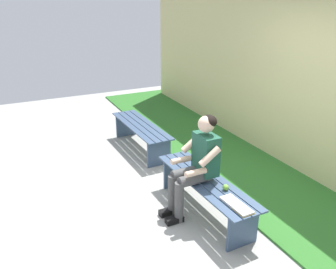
{
  "coord_description": "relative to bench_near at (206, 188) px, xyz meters",
  "views": [
    {
      "loc": [
        -3.17,
        2.05,
        2.57
      ],
      "look_at": [
        0.74,
        0.15,
        0.81
      ],
      "focal_mm": 37.68,
      "sensor_mm": 36.0,
      "label": 1
    }
  ],
  "objects": [
    {
      "name": "apple",
      "position": [
        -0.3,
        -0.08,
        0.15
      ],
      "size": [
        0.07,
        0.07,
        0.07
      ],
      "primitive_type": "sphere",
      "color": "#72B738",
      "rests_on": "bench_near"
    },
    {
      "name": "book_open",
      "position": [
        -0.62,
        0.0,
        0.12
      ],
      "size": [
        0.42,
        0.17,
        0.02
      ],
      "rotation": [
        0.0,
        0.0,
        0.03
      ],
      "color": "white",
      "rests_on": "bench_near"
    },
    {
      "name": "ground_plane",
      "position": [
        1.06,
        1.0,
        -0.37
      ],
      "size": [
        10.0,
        7.0,
        0.04
      ],
      "primitive_type": "cube",
      "color": "#9E9E99"
    },
    {
      "name": "bench_far",
      "position": [
        2.12,
        -0.0,
        -0.0
      ],
      "size": [
        1.67,
        0.49,
        0.46
      ],
      "rotation": [
        0.0,
        0.0,
        0.03
      ],
      "color": "#384C6B",
      "rests_on": "ground"
    },
    {
      "name": "bench_near",
      "position": [
        0.0,
        0.0,
        0.0
      ],
      "size": [
        1.71,
        0.49,
        0.46
      ],
      "rotation": [
        0.0,
        0.0,
        0.03
      ],
      "color": "#384C6B",
      "rests_on": "ground"
    },
    {
      "name": "person_seated",
      "position": [
        0.06,
        0.1,
        0.35
      ],
      "size": [
        0.5,
        0.69,
        1.26
      ],
      "color": "#1E513D",
      "rests_on": "ground"
    },
    {
      "name": "brick_wall",
      "position": [
        0.5,
        -1.95,
        1.08
      ],
      "size": [
        9.5,
        0.24,
        2.85
      ],
      "primitive_type": "cube",
      "color": "#D1C684",
      "rests_on": "ground"
    },
    {
      "name": "grass_strip",
      "position": [
        1.06,
        -1.5,
        -0.33
      ],
      "size": [
        9.0,
        2.26,
        0.03
      ],
      "primitive_type": "cube",
      "color": "#2D6B28",
      "rests_on": "ground"
    }
  ]
}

